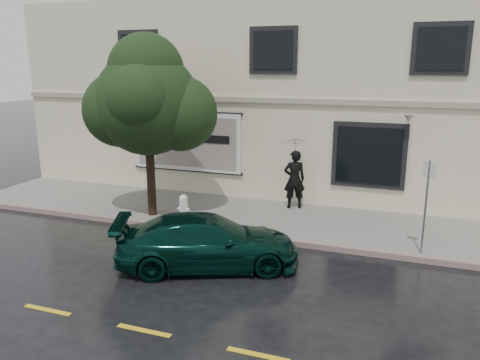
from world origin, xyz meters
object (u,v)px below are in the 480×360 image
(pedestrian, at_px, (294,179))
(car, at_px, (207,242))
(street_tree, at_px, (147,104))
(fire_hydrant, at_px, (184,209))

(pedestrian, bearing_deg, car, 54.82)
(street_tree, distance_m, fire_hydrant, 3.34)
(pedestrian, distance_m, fire_hydrant, 3.81)
(car, height_order, fire_hydrant, car)
(car, xyz_separation_m, street_tree, (-3.07, 2.70, 2.99))
(street_tree, xyz_separation_m, fire_hydrant, (1.30, -0.40, -3.05))
(car, distance_m, fire_hydrant, 2.90)
(pedestrian, relative_size, street_tree, 0.38)
(car, bearing_deg, pedestrian, -34.66)
(street_tree, height_order, fire_hydrant, street_tree)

